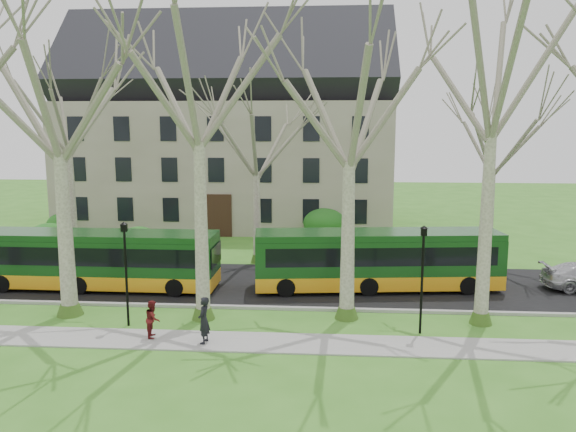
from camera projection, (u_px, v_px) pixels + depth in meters
The scene contains 13 objects.
ground at pixel (274, 321), 23.96m from camera, with size 120.00×120.00×0.00m, color #3A7922.
sidewalk at pixel (268, 343), 21.49m from camera, with size 70.00×2.00×0.06m, color gray.
road at pixel (284, 284), 29.37m from camera, with size 80.00×8.00×0.06m, color black.
curb at pixel (277, 308), 25.42m from camera, with size 80.00×0.25×0.14m, color #A5A39E.
building at pixel (230, 127), 46.72m from camera, with size 26.50×12.20×16.00m.
tree_row_verge at pixel (274, 156), 23.13m from camera, with size 49.00×7.00×14.00m.
tree_row_far at pixel (269, 163), 33.92m from camera, with size 33.00×7.00×12.00m.
lamp_row at pixel (271, 268), 22.56m from camera, with size 36.22×0.22×4.30m.
hedges at pixel (225, 234), 37.91m from camera, with size 30.60×8.60×2.00m.
bus_lead at pixel (99, 259), 28.39m from camera, with size 11.94×2.49×2.99m, color #123F14, non-canonical shape.
bus_follow at pixel (377, 259), 28.22m from camera, with size 12.23×2.55×3.06m, color #123F14, non-canonical shape.
pedestrian_a at pixel (204, 320), 21.26m from camera, with size 0.66×0.43×1.80m, color black.
pedestrian_b at pixel (153, 319), 21.91m from camera, with size 0.71×0.56×1.47m, color #5D1517.
Camera 1 is at (2.25, -22.82, 8.27)m, focal length 35.00 mm.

